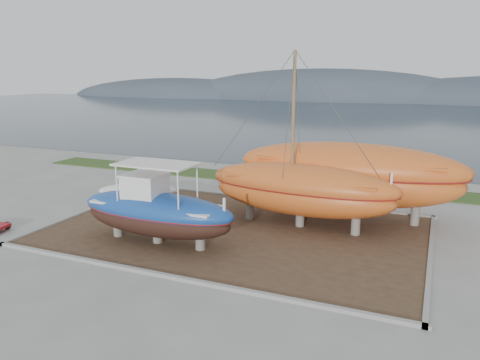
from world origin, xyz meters
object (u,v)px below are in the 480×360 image
at_px(blue_caique, 156,203).
at_px(orange_bare_hull, 348,182).
at_px(orange_sailboat, 302,141).
at_px(white_dinghy, 138,196).

xyz_separation_m(blue_caique, orange_bare_hull, (7.35, 7.33, 0.12)).
height_order(blue_caique, orange_sailboat, orange_sailboat).
bearing_deg(white_dinghy, orange_bare_hull, -8.57).
relative_size(blue_caique, orange_bare_hull, 0.64).
distance_m(blue_caique, orange_bare_hull, 10.38).
relative_size(white_dinghy, orange_sailboat, 0.47).
bearing_deg(blue_caique, white_dinghy, 133.51).
distance_m(blue_caique, white_dinghy, 6.26).
distance_m(white_dinghy, orange_sailboat, 10.34).
bearing_deg(white_dinghy, blue_caique, -69.27).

